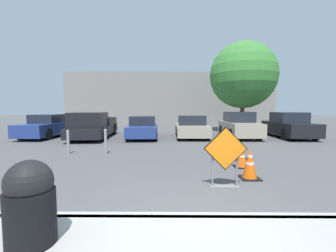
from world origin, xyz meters
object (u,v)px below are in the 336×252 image
at_px(road_closed_sign, 225,154).
at_px(parked_car_fourth, 239,126).
at_px(traffic_cone_fourth, 236,146).
at_px(parked_car_fifth, 289,126).
at_px(parked_car_third, 191,127).
at_px(traffic_cone_nearest, 250,164).
at_px(pickup_truck, 93,127).
at_px(bollard_nearest, 106,141).
at_px(bollard_second, 68,141).
at_px(traffic_cone_third, 240,151).
at_px(parked_car_nearest, 49,126).
at_px(trash_bin, 30,203).
at_px(traffic_cone_second, 242,157).
at_px(parked_car_second, 143,127).

height_order(road_closed_sign, parked_car_fourth, parked_car_fourth).
xyz_separation_m(traffic_cone_fourth, parked_car_fifth, (4.77, 4.97, 0.43)).
distance_m(parked_car_third, parked_car_fourth, 3.07).
distance_m(traffic_cone_nearest, pickup_truck, 10.48).
distance_m(bollard_nearest, bollard_second, 1.52).
relative_size(traffic_cone_third, bollard_second, 0.64).
distance_m(parked_car_nearest, pickup_truck, 3.16).
height_order(parked_car_fourth, bollard_nearest, parked_car_fourth).
height_order(parked_car_nearest, trash_bin, parked_car_nearest).
bearing_deg(road_closed_sign, bollard_nearest, 135.26).
height_order(traffic_cone_nearest, pickup_truck, pickup_truck).
height_order(traffic_cone_nearest, parked_car_fourth, parked_car_fourth).
bearing_deg(traffic_cone_fourth, bollard_nearest, -177.92).
distance_m(road_closed_sign, traffic_cone_fourth, 4.32).
bearing_deg(parked_car_fourth, traffic_cone_second, 74.27).
relative_size(parked_car_fifth, bollard_nearest, 3.97).
xyz_separation_m(traffic_cone_second, bollard_second, (-6.37, 2.05, 0.17)).
distance_m(traffic_cone_second, bollard_nearest, 5.27).
bearing_deg(bollard_second, parked_car_fourth, 32.47).
height_order(traffic_cone_third, bollard_nearest, bollard_nearest).
relative_size(traffic_cone_third, parked_car_nearest, 0.13).
relative_size(traffic_cone_third, bollard_nearest, 0.61).
height_order(pickup_truck, bollard_nearest, pickup_truck).
relative_size(parked_car_fifth, bollard_second, 4.15).
relative_size(road_closed_sign, trash_bin, 1.33).
xyz_separation_m(traffic_cone_nearest, bollard_second, (-6.23, 3.18, 0.12)).
xyz_separation_m(road_closed_sign, traffic_cone_fourth, (1.45, 4.04, -0.48)).
xyz_separation_m(traffic_cone_third, traffic_cone_fourth, (0.17, 1.09, 0.00)).
distance_m(parked_car_second, parked_car_fifth, 9.21).
xyz_separation_m(traffic_cone_nearest, bollard_nearest, (-4.70, 3.18, 0.14)).
bearing_deg(trash_bin, bollard_nearest, 97.89).
bearing_deg(parked_car_fifth, bollard_second, 24.24).
height_order(traffic_cone_nearest, traffic_cone_third, traffic_cone_nearest).
height_order(parked_car_third, parked_car_fourth, parked_car_fourth).
relative_size(traffic_cone_nearest, traffic_cone_second, 1.15).
height_order(traffic_cone_nearest, parked_car_fifth, parked_car_fifth).
bearing_deg(traffic_cone_second, bollard_nearest, 157.11).
distance_m(traffic_cone_third, parked_car_fifth, 7.83).
relative_size(traffic_cone_second, parked_car_fifth, 0.17).
bearing_deg(parked_car_second, pickup_truck, 4.03).
xyz_separation_m(traffic_cone_fourth, bollard_nearest, (-5.34, -0.19, 0.23)).
relative_size(traffic_cone_nearest, parked_car_third, 0.20).
xyz_separation_m(parked_car_nearest, pickup_truck, (3.09, -0.63, 0.04)).
bearing_deg(parked_car_fourth, bollard_nearest, 38.29).
bearing_deg(traffic_cone_fourth, pickup_truck, 148.64).
xyz_separation_m(parked_car_fifth, trash_bin, (-9.24, -11.45, -0.07)).
bearing_deg(parked_car_fourth, parked_car_second, 3.47).
bearing_deg(bollard_second, traffic_cone_fourth, 1.61).
bearing_deg(bollard_nearest, parked_car_third, 53.22).
height_order(traffic_cone_nearest, bollard_nearest, bollard_nearest).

